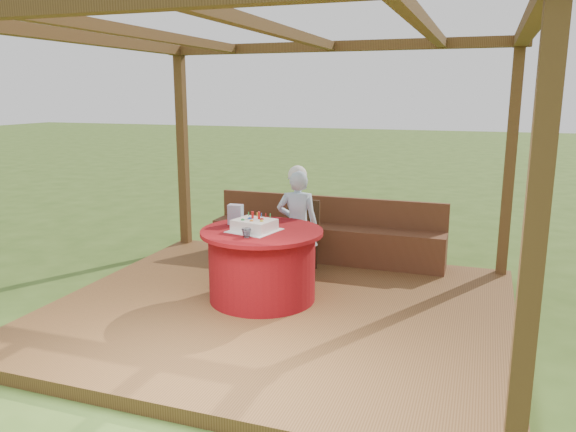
# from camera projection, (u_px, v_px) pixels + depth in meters

# --- Properties ---
(ground) EXTENTS (60.00, 60.00, 0.00)m
(ground) POSITION_uv_depth(u_px,v_px,m) (280.00, 317.00, 5.70)
(ground) COLOR #37541C
(ground) RESTS_ON ground
(deck) EXTENTS (4.50, 4.00, 0.12)m
(deck) POSITION_uv_depth(u_px,v_px,m) (280.00, 311.00, 5.69)
(deck) COLOR brown
(deck) RESTS_ON ground
(pergola) EXTENTS (4.50, 4.00, 2.72)m
(pergola) POSITION_uv_depth(u_px,v_px,m) (279.00, 73.00, 5.18)
(pergola) COLOR brown
(pergola) RESTS_ON deck
(bench) EXTENTS (3.00, 0.42, 0.80)m
(bench) POSITION_uv_depth(u_px,v_px,m) (326.00, 239.00, 7.20)
(bench) COLOR brown
(bench) RESTS_ON deck
(table) EXTENTS (1.25, 1.25, 0.74)m
(table) POSITION_uv_depth(u_px,v_px,m) (262.00, 264.00, 5.79)
(table) COLOR maroon
(table) RESTS_ON deck
(chair) EXTENTS (0.40, 0.40, 0.85)m
(chair) POSITION_uv_depth(u_px,v_px,m) (301.00, 233.00, 6.75)
(chair) COLOR #321F10
(chair) RESTS_ON deck
(elderly_woman) EXTENTS (0.52, 0.40, 1.32)m
(elderly_woman) POSITION_uv_depth(u_px,v_px,m) (297.00, 223.00, 6.34)
(elderly_woman) COLOR #94BADC
(elderly_woman) RESTS_ON deck
(birthday_cake) EXTENTS (0.53, 0.53, 0.19)m
(birthday_cake) POSITION_uv_depth(u_px,v_px,m) (254.00, 225.00, 5.66)
(birthday_cake) COLOR white
(birthday_cake) RESTS_ON table
(gift_bag) EXTENTS (0.16, 0.11, 0.21)m
(gift_bag) POSITION_uv_depth(u_px,v_px,m) (236.00, 215.00, 5.93)
(gift_bag) COLOR #CF86AF
(gift_bag) RESTS_ON table
(drinking_glass) EXTENTS (0.11, 0.11, 0.09)m
(drinking_glass) POSITION_uv_depth(u_px,v_px,m) (246.00, 233.00, 5.41)
(drinking_glass) COLOR silver
(drinking_glass) RESTS_ON table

